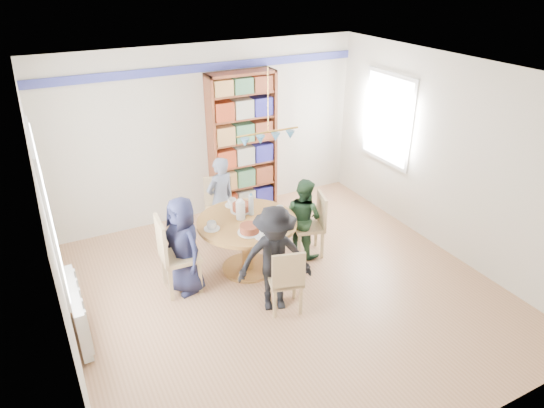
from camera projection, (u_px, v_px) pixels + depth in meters
ground at (286, 290)px, 6.15m from camera, size 5.00×5.00×0.00m
room_shell at (236, 150)px, 5.99m from camera, size 5.00×5.00×5.00m
radiator at (78, 311)px, 5.24m from camera, size 0.12×1.00×0.60m
dining_table at (247, 233)px, 6.33m from camera, size 1.30×1.30×0.75m
chair_left at (173, 252)px, 5.91m from camera, size 0.48×0.48×1.02m
chair_right at (314, 222)px, 6.73m from camera, size 0.50×0.50×0.90m
chair_far at (218, 205)px, 7.16m from camera, size 0.52×0.52×0.92m
chair_near at (286, 278)px, 5.57m from camera, size 0.47×0.47×0.87m
person_left at (184, 246)px, 5.90m from camera, size 0.56×0.71×1.27m
person_right at (304, 217)px, 6.70m from camera, size 0.59×0.66×1.14m
person_far at (221, 200)px, 7.01m from camera, size 0.54×0.44×1.30m
person_near at (275, 260)px, 5.57m from camera, size 0.98×0.74×1.34m
bookshelf at (243, 145)px, 7.70m from camera, size 1.08×0.32×2.27m
tableware at (244, 215)px, 6.22m from camera, size 1.16×1.16×0.31m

